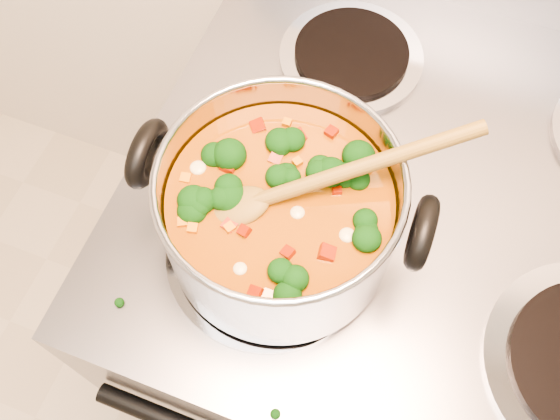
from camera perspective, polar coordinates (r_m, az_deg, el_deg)
name	(u,v)px	position (r m, az deg, el deg)	size (l,w,h in m)	color
electric_range	(396,307)	(1.20, 10.53, -8.72)	(0.78, 0.71, 1.08)	gray
stockpot	(280,213)	(0.66, -0.02, -0.26)	(0.31, 0.25, 0.15)	#ACACB4
wooden_spoon	(298,188)	(0.62, 1.65, 2.05)	(0.25, 0.18, 0.09)	brown
cooktop_crumbs	(374,323)	(0.70, 8.58, -10.15)	(0.03, 0.13, 0.01)	black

